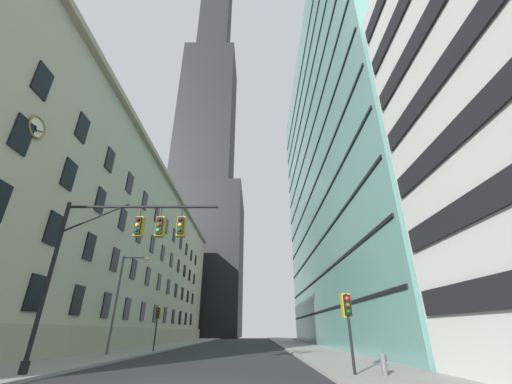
{
  "coord_description": "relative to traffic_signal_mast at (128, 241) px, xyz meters",
  "views": [
    {
      "loc": [
        2.94,
        -11.97,
        1.83
      ],
      "look_at": [
        2.82,
        23.31,
        17.96
      ],
      "focal_mm": 21.35,
      "sensor_mm": 36.0,
      "label": 1
    }
  ],
  "objects": [
    {
      "name": "traffic_signal_mast",
      "position": [
        0.0,
        0.0,
        0.0
      ],
      "size": [
        8.09,
        0.63,
        7.88
      ],
      "color": "black",
      "rests_on": "sidewalk_left"
    },
    {
      "name": "station_building",
      "position": [
        -14.76,
        28.15,
        6.13
      ],
      "size": [
        15.34,
        74.31,
        24.24
      ],
      "color": "#B2A88E",
      "rests_on": "ground"
    },
    {
      "name": "traffic_light_near_right",
      "position": [
        10.69,
        -0.04,
        -3.23
      ],
      "size": [
        0.4,
        0.63,
        3.27
      ],
      "color": "black",
      "rests_on": "sidewalk_right"
    },
    {
      "name": "street_lamppost",
      "position": [
        -4.66,
        11.49,
        -1.28
      ],
      "size": [
        2.35,
        0.32,
        7.63
      ],
      "color": "#47474C",
      "rests_on": "sidewalk_left"
    },
    {
      "name": "glass_office_midrise",
      "position": [
        23.38,
        26.46,
        19.34
      ],
      "size": [
        17.73,
        50.48,
        50.61
      ],
      "color": "slate",
      "rests_on": "ground"
    },
    {
      "name": "dark_skyscraper",
      "position": [
        -13.04,
        85.11,
        59.21
      ],
      "size": [
        29.55,
        29.55,
        218.66
      ],
      "color": "black",
      "rests_on": "ground"
    },
    {
      "name": "fire_hydrant",
      "position": [
        11.85,
        -0.42,
        -5.36
      ],
      "size": [
        0.42,
        0.26,
        0.85
      ],
      "color": "#4C4C51",
      "rests_on": "sidewalk_right"
    },
    {
      "name": "traffic_light_far_left",
      "position": [
        -2.81,
        16.12,
        -2.82
      ],
      "size": [
        0.4,
        0.63,
        3.74
      ],
      "color": "black",
      "rests_on": "sidewalk_left"
    }
  ]
}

